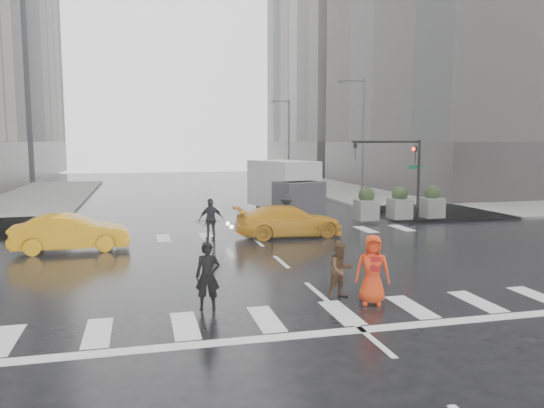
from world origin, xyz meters
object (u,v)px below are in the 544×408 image
object	(u,v)px
traffic_signal_pole	(403,163)
pedestrian_orange	(372,269)
pedestrian_brown	(341,270)
box_truck	(287,189)
taxi_mid	(71,233)

from	to	relation	value
traffic_signal_pole	pedestrian_orange	xyz separation A→B (m)	(-7.91, -13.48, -2.26)
pedestrian_brown	box_truck	bearing A→B (deg)	69.56
taxi_mid	pedestrian_orange	bearing A→B (deg)	-139.83
traffic_signal_pole	pedestrian_orange	bearing A→B (deg)	-120.41
pedestrian_brown	taxi_mid	xyz separation A→B (m)	(-8.21, 8.72, -0.05)
pedestrian_orange	box_truck	world-z (taller)	box_truck
pedestrian_orange	box_truck	distance (m)	15.63
pedestrian_brown	box_truck	distance (m)	14.99
traffic_signal_pole	pedestrian_brown	xyz separation A→B (m)	(-8.53, -12.74, -2.42)
traffic_signal_pole	box_truck	size ratio (longest dim) A/B	0.72
pedestrian_brown	taxi_mid	size ratio (longest dim) A/B	0.35
pedestrian_orange	traffic_signal_pole	bearing A→B (deg)	80.97
traffic_signal_pole	pedestrian_brown	world-z (taller)	traffic_signal_pole
pedestrian_brown	traffic_signal_pole	bearing A→B (deg)	45.46
pedestrian_orange	box_truck	size ratio (longest dim) A/B	0.30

